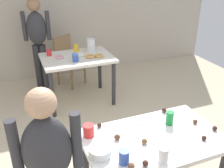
# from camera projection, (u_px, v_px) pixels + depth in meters

# --- Properties ---
(wall_back) EXTENTS (6.40, 0.10, 2.60)m
(wall_back) POSITION_uv_depth(u_px,v_px,m) (57.00, 7.00, 4.67)
(wall_back) COLOR #BCB2A3
(wall_back) RESTS_ON ground_plane
(dining_table_near) EXTENTS (1.13, 0.69, 0.75)m
(dining_table_near) POSITION_uv_depth(u_px,v_px,m) (153.00, 149.00, 2.13)
(dining_table_near) COLOR white
(dining_table_near) RESTS_ON ground_plane
(dining_table_far) EXTENTS (1.05, 0.76, 0.75)m
(dining_table_far) POSITION_uv_depth(u_px,v_px,m) (77.00, 64.00, 3.90)
(dining_table_far) COLOR silver
(dining_table_far) RESTS_ON ground_plane
(chair_far_table) EXTENTS (0.55, 0.55, 0.87)m
(chair_far_table) POSITION_uv_depth(u_px,v_px,m) (67.00, 57.00, 4.57)
(chair_far_table) COLOR olive
(chair_far_table) RESTS_ON ground_plane
(person_girl_near) EXTENTS (0.46, 0.25, 1.39)m
(person_girl_near) POSITION_uv_depth(u_px,v_px,m) (49.00, 165.00, 1.70)
(person_girl_near) COLOR #383D4C
(person_girl_near) RESTS_ON ground_plane
(person_adult_far) EXTENTS (0.45, 0.28, 1.54)m
(person_adult_far) POSITION_uv_depth(u_px,v_px,m) (37.00, 36.00, 4.23)
(person_adult_far) COLOR #28282D
(person_adult_far) RESTS_ON ground_plane
(mixing_bowl) EXTENTS (0.17, 0.17, 0.07)m
(mixing_bowl) POSITION_uv_depth(u_px,v_px,m) (100.00, 151.00, 1.88)
(mixing_bowl) COLOR white
(mixing_bowl) RESTS_ON dining_table_near
(soda_can) EXTENTS (0.07, 0.07, 0.12)m
(soda_can) POSITION_uv_depth(u_px,v_px,m) (170.00, 118.00, 2.23)
(soda_can) COLOR #198438
(soda_can) RESTS_ON dining_table_near
(fork_near) EXTENTS (0.17, 0.02, 0.01)m
(fork_near) POSITION_uv_depth(u_px,v_px,m) (133.00, 126.00, 2.22)
(fork_near) COLOR silver
(fork_near) RESTS_ON dining_table_near
(cup_near_0) EXTENTS (0.07, 0.07, 0.12)m
(cup_near_0) POSITION_uv_depth(u_px,v_px,m) (164.00, 155.00, 1.80)
(cup_near_0) COLOR white
(cup_near_0) RESTS_ON dining_table_near
(cup_near_1) EXTENTS (0.09, 0.09, 0.10)m
(cup_near_1) POSITION_uv_depth(u_px,v_px,m) (89.00, 131.00, 2.08)
(cup_near_1) COLOR red
(cup_near_1) RESTS_ON dining_table_near
(cup_near_2) EXTENTS (0.08, 0.08, 0.11)m
(cup_near_2) POSITION_uv_depth(u_px,v_px,m) (124.00, 157.00, 1.80)
(cup_near_2) COLOR #3351B2
(cup_near_2) RESTS_ON dining_table_near
(cake_ball_0) EXTENTS (0.04, 0.04, 0.04)m
(cake_ball_0) POSITION_uv_depth(u_px,v_px,m) (204.00, 138.00, 2.04)
(cake_ball_0) COLOR #3D2319
(cake_ball_0) RESTS_ON dining_table_near
(cake_ball_1) EXTENTS (0.04, 0.04, 0.04)m
(cake_ball_1) POSITION_uv_depth(u_px,v_px,m) (164.00, 110.00, 2.42)
(cake_ball_1) COLOR #3D2319
(cake_ball_1) RESTS_ON dining_table_near
(cake_ball_2) EXTENTS (0.05, 0.05, 0.05)m
(cake_ball_2) POSITION_uv_depth(u_px,v_px,m) (117.00, 137.00, 2.05)
(cake_ball_2) COLOR brown
(cake_ball_2) RESTS_ON dining_table_near
(cake_ball_3) EXTENTS (0.04, 0.04, 0.04)m
(cake_ball_3) POSITION_uv_depth(u_px,v_px,m) (145.00, 163.00, 1.78)
(cake_ball_3) COLOR #3D2319
(cake_ball_3) RESTS_ON dining_table_near
(cake_ball_4) EXTENTS (0.04, 0.04, 0.04)m
(cake_ball_4) POSITION_uv_depth(u_px,v_px,m) (195.00, 122.00, 2.25)
(cake_ball_4) COLOR brown
(cake_ball_4) RESTS_ON dining_table_near
(cake_ball_5) EXTENTS (0.04, 0.04, 0.04)m
(cake_ball_5) POSITION_uv_depth(u_px,v_px,m) (215.00, 128.00, 2.16)
(cake_ball_5) COLOR #3D2319
(cake_ball_5) RESTS_ON dining_table_near
(cake_ball_7) EXTENTS (0.05, 0.05, 0.05)m
(cake_ball_7) POSITION_uv_depth(u_px,v_px,m) (144.00, 141.00, 2.00)
(cake_ball_7) COLOR brown
(cake_ball_7) RESTS_ON dining_table_near
(cake_ball_8) EXTENTS (0.04, 0.04, 0.04)m
(cake_ball_8) POSITION_uv_depth(u_px,v_px,m) (99.00, 125.00, 2.20)
(cake_ball_8) COLOR #3D2319
(cake_ball_8) RESTS_ON dining_table_near
(cake_ball_9) EXTENTS (0.05, 0.05, 0.05)m
(cake_ball_9) POSITION_uv_depth(u_px,v_px,m) (131.00, 166.00, 1.76)
(cake_ball_9) COLOR brown
(cake_ball_9) RESTS_ON dining_table_near
(pitcher_far) EXTENTS (0.13, 0.13, 0.21)m
(pitcher_far) POSITION_uv_depth(u_px,v_px,m) (91.00, 46.00, 4.00)
(pitcher_far) COLOR white
(pitcher_far) RESTS_ON dining_table_far
(cup_far_0) EXTENTS (0.09, 0.09, 0.12)m
(cup_far_0) POSITION_uv_depth(u_px,v_px,m) (75.00, 58.00, 3.64)
(cup_far_0) COLOR #3351B2
(cup_far_0) RESTS_ON dining_table_far
(cup_far_1) EXTENTS (0.07, 0.07, 0.11)m
(cup_far_1) POSITION_uv_depth(u_px,v_px,m) (91.00, 45.00, 4.19)
(cup_far_1) COLOR red
(cup_far_1) RESTS_ON dining_table_far
(cup_far_2) EXTENTS (0.07, 0.07, 0.12)m
(cup_far_2) POSITION_uv_depth(u_px,v_px,m) (76.00, 48.00, 4.04)
(cup_far_2) COLOR yellow
(cup_far_2) RESTS_ON dining_table_far
(cup_far_3) EXTENTS (0.08, 0.08, 0.09)m
(cup_far_3) POSITION_uv_depth(u_px,v_px,m) (49.00, 53.00, 3.87)
(cup_far_3) COLOR red
(cup_far_3) RESTS_ON dining_table_far
(donut_far_0) EXTENTS (0.13, 0.13, 0.04)m
(donut_far_0) POSITION_uv_depth(u_px,v_px,m) (99.00, 56.00, 3.83)
(donut_far_0) COLOR gold
(donut_far_0) RESTS_ON dining_table_far
(donut_far_1) EXTENTS (0.14, 0.14, 0.04)m
(donut_far_1) POSITION_uv_depth(u_px,v_px,m) (90.00, 56.00, 3.81)
(donut_far_1) COLOR gold
(donut_far_1) RESTS_ON dining_table_far
(donut_far_2) EXTENTS (0.12, 0.12, 0.04)m
(donut_far_2) POSITION_uv_depth(u_px,v_px,m) (80.00, 55.00, 3.86)
(donut_far_2) COLOR white
(donut_far_2) RESTS_ON dining_table_far
(donut_far_3) EXTENTS (0.12, 0.12, 0.04)m
(donut_far_3) POSITION_uv_depth(u_px,v_px,m) (59.00, 57.00, 3.78)
(donut_far_3) COLOR pink
(donut_far_3) RESTS_ON dining_table_far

